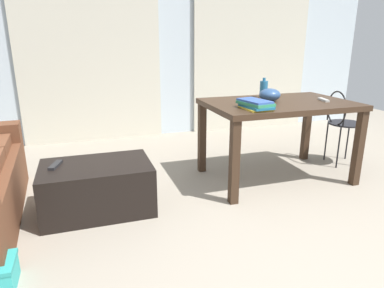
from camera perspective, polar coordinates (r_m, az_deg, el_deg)
The scene contains 11 objects.
ground_plane at distance 3.23m, azimuth 7.88°, elevation -7.28°, with size 8.46×8.46×0.00m, color gray.
wall_back at distance 4.98m, azimuth -2.80°, elevation 15.86°, with size 6.01×0.10×2.45m, color silver.
curtains at distance 4.90m, azimuth -2.50°, elevation 13.92°, with size 4.10×0.03×2.12m.
coffee_table at distance 2.84m, azimuth -15.40°, elevation -6.96°, with size 0.84×0.56×0.39m.
craft_table at distance 3.36m, azimuth 14.15°, elevation 5.20°, with size 1.35×0.88×0.76m.
wire_chair at distance 4.01m, azimuth 23.50°, elevation 3.90°, with size 0.37×0.39×0.80m.
bottle_near at distance 3.55m, azimuth 11.79°, elevation 8.93°, with size 0.08×0.08×0.19m.
bowl at distance 3.34m, azimuth 12.76°, elevation 7.96°, with size 0.20×0.20×0.12m, color #2D4C7A.
book_stack at distance 2.93m, azimuth 10.47°, elevation 6.45°, with size 0.24×0.33×0.08m.
tv_remote_on_table at distance 3.51m, azimuth 20.97°, elevation 6.86°, with size 0.04×0.17×0.02m, color #B7B7B2.
tv_remote_primary at distance 2.83m, azimuth -21.70°, elevation -3.26°, with size 0.05×0.19×0.02m, color #232326.
Camera 1 is at (-1.33, -1.27, 1.31)m, focal length 32.18 mm.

